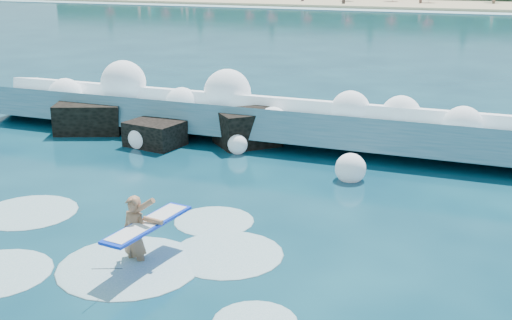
{
  "coord_description": "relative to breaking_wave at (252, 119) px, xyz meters",
  "views": [
    {
      "loc": [
        6.73,
        -11.37,
        5.67
      ],
      "look_at": [
        1.5,
        2.0,
        1.2
      ],
      "focal_mm": 45.0,
      "sensor_mm": 36.0,
      "label": 1
    }
  ],
  "objects": [
    {
      "name": "ground",
      "position": [
        1.02,
        -8.04,
        -0.6
      ],
      "size": [
        200.0,
        200.0,
        0.0
      ],
      "primitive_type": "plane",
      "color": "#082D42",
      "rests_on": "ground"
    },
    {
      "name": "beachgoers",
      "position": [
        4.89,
        66.79,
        0.49
      ],
      "size": [
        95.85,
        13.31,
        1.94
      ],
      "color": "#3F332D",
      "rests_on": "ground"
    },
    {
      "name": "breaking_wave",
      "position": [
        0.0,
        0.0,
        0.0
      ],
      "size": [
        19.82,
        3.02,
        1.71
      ],
      "color": "teal",
      "rests_on": "ground"
    },
    {
      "name": "surf_foam",
      "position": [
        0.81,
        -9.27,
        -0.6
      ],
      "size": [
        8.62,
        5.82,
        0.14
      ],
      "color": "silver",
      "rests_on": "ground"
    },
    {
      "name": "wet_band",
      "position": [
        1.02,
        58.96,
        -0.56
      ],
      "size": [
        140.0,
        5.0,
        0.08
      ],
      "primitive_type": "cube",
      "color": "silver",
      "rests_on": "ground"
    },
    {
      "name": "rock_cluster",
      "position": [
        -2.85,
        -1.37,
        -0.19
      ],
      "size": [
        8.22,
        3.16,
        1.3
      ],
      "color": "black",
      "rests_on": "ground"
    },
    {
      "name": "wave_spray",
      "position": [
        -0.73,
        -0.04,
        0.51
      ],
      "size": [
        14.97,
        5.11,
        2.39
      ],
      "color": "white",
      "rests_on": "ground"
    },
    {
      "name": "beach",
      "position": [
        1.02,
        69.96,
        -0.4
      ],
      "size": [
        140.0,
        20.0,
        0.4
      ],
      "primitive_type": "cube",
      "color": "tan",
      "rests_on": "ground"
    },
    {
      "name": "surfer_with_board",
      "position": [
        1.44,
        -9.59,
        0.01
      ],
      "size": [
        1.0,
        2.85,
        1.64
      ],
      "color": "#AA714F",
      "rests_on": "ground"
    }
  ]
}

